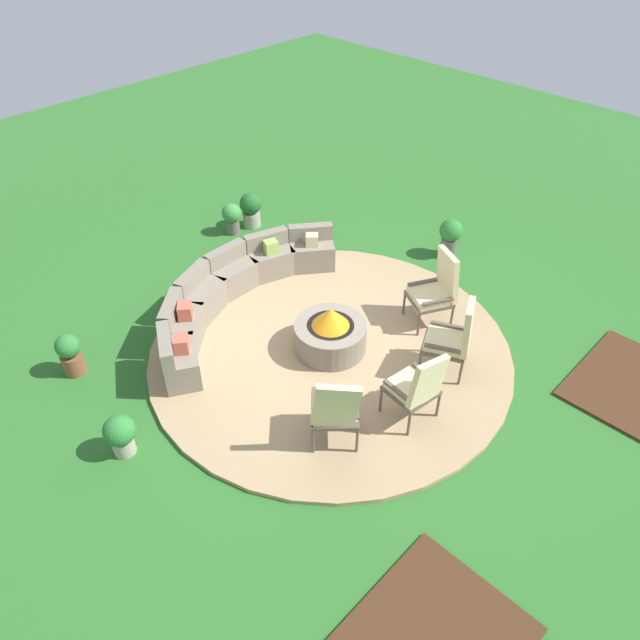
{
  "coord_description": "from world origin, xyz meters",
  "views": [
    {
      "loc": [
        -4.64,
        -4.29,
        5.76
      ],
      "look_at": [
        0.0,
        0.2,
        0.45
      ],
      "focal_mm": 33.8,
      "sensor_mm": 36.0,
      "label": 1
    }
  ],
  "objects_px": {
    "fire_pit": "(330,333)",
    "potted_plant_3": "(251,209)",
    "lounge_chair_front_right": "(417,386)",
    "lounge_chair_front_left": "(335,408)",
    "lounge_chair_back_left": "(454,337)",
    "potted_plant_1": "(70,353)",
    "potted_plant_4": "(450,236)",
    "potted_plant_0": "(232,217)",
    "lounge_chair_back_right": "(437,288)",
    "potted_plant_2": "(120,434)",
    "curved_stone_bench": "(233,291)"
  },
  "relations": [
    {
      "from": "lounge_chair_front_right",
      "to": "potted_plant_2",
      "type": "height_order",
      "value": "lounge_chair_front_right"
    },
    {
      "from": "potted_plant_0",
      "to": "curved_stone_bench",
      "type": "bearing_deg",
      "value": -129.02
    },
    {
      "from": "potted_plant_4",
      "to": "lounge_chair_back_left",
      "type": "bearing_deg",
      "value": -145.19
    },
    {
      "from": "lounge_chair_back_right",
      "to": "potted_plant_3",
      "type": "xyz_separation_m",
      "value": [
        0.0,
        4.09,
        -0.29
      ]
    },
    {
      "from": "potted_plant_0",
      "to": "potted_plant_3",
      "type": "bearing_deg",
      "value": -8.17
    },
    {
      "from": "lounge_chair_front_right",
      "to": "potted_plant_3",
      "type": "bearing_deg",
      "value": 79.05
    },
    {
      "from": "curved_stone_bench",
      "to": "lounge_chair_front_right",
      "type": "distance_m",
      "value": 3.34
    },
    {
      "from": "fire_pit",
      "to": "potted_plant_3",
      "type": "distance_m",
      "value": 3.74
    },
    {
      "from": "potted_plant_1",
      "to": "potted_plant_4",
      "type": "distance_m",
      "value": 6.25
    },
    {
      "from": "curved_stone_bench",
      "to": "potted_plant_2",
      "type": "height_order",
      "value": "curved_stone_bench"
    },
    {
      "from": "lounge_chair_back_left",
      "to": "fire_pit",
      "type": "bearing_deg",
      "value": 93.29
    },
    {
      "from": "potted_plant_4",
      "to": "fire_pit",
      "type": "bearing_deg",
      "value": -175.83
    },
    {
      "from": "potted_plant_0",
      "to": "lounge_chair_front_right",
      "type": "bearing_deg",
      "value": -104.63
    },
    {
      "from": "curved_stone_bench",
      "to": "lounge_chair_front_left",
      "type": "xyz_separation_m",
      "value": [
        -0.84,
        -2.87,
        0.27
      ]
    },
    {
      "from": "potted_plant_1",
      "to": "potted_plant_3",
      "type": "bearing_deg",
      "value": 16.04
    },
    {
      "from": "curved_stone_bench",
      "to": "lounge_chair_back_left",
      "type": "distance_m",
      "value": 3.35
    },
    {
      "from": "lounge_chair_front_right",
      "to": "potted_plant_4",
      "type": "bearing_deg",
      "value": 36.45
    },
    {
      "from": "potted_plant_0",
      "to": "potted_plant_2",
      "type": "height_order",
      "value": "potted_plant_0"
    },
    {
      "from": "potted_plant_0",
      "to": "fire_pit",
      "type": "bearing_deg",
      "value": -107.7
    },
    {
      "from": "lounge_chair_front_right",
      "to": "potted_plant_2",
      "type": "xyz_separation_m",
      "value": [
        -2.76,
        2.16,
        -0.29
      ]
    },
    {
      "from": "fire_pit",
      "to": "potted_plant_4",
      "type": "bearing_deg",
      "value": 4.17
    },
    {
      "from": "fire_pit",
      "to": "potted_plant_4",
      "type": "xyz_separation_m",
      "value": [
        3.22,
        0.23,
        0.06
      ]
    },
    {
      "from": "lounge_chair_back_left",
      "to": "potted_plant_1",
      "type": "height_order",
      "value": "lounge_chair_back_left"
    },
    {
      "from": "potted_plant_4",
      "to": "potted_plant_1",
      "type": "bearing_deg",
      "value": 161.61
    },
    {
      "from": "potted_plant_0",
      "to": "potted_plant_2",
      "type": "bearing_deg",
      "value": -144.29
    },
    {
      "from": "lounge_chair_front_right",
      "to": "potted_plant_2",
      "type": "bearing_deg",
      "value": 150.02
    },
    {
      "from": "lounge_chair_front_right",
      "to": "potted_plant_1",
      "type": "height_order",
      "value": "lounge_chair_front_right"
    },
    {
      "from": "fire_pit",
      "to": "potted_plant_1",
      "type": "relative_size",
      "value": 1.61
    },
    {
      "from": "lounge_chair_front_left",
      "to": "lounge_chair_front_right",
      "type": "distance_m",
      "value": 1.05
    },
    {
      "from": "potted_plant_0",
      "to": "potted_plant_3",
      "type": "height_order",
      "value": "potted_plant_3"
    },
    {
      "from": "lounge_chair_front_right",
      "to": "potted_plant_0",
      "type": "height_order",
      "value": "lounge_chair_front_right"
    },
    {
      "from": "lounge_chair_front_left",
      "to": "potted_plant_1",
      "type": "relative_size",
      "value": 1.77
    },
    {
      "from": "lounge_chair_back_right",
      "to": "potted_plant_2",
      "type": "height_order",
      "value": "lounge_chair_back_right"
    },
    {
      "from": "potted_plant_1",
      "to": "potted_plant_4",
      "type": "xyz_separation_m",
      "value": [
        5.93,
        -1.97,
        0.05
      ]
    },
    {
      "from": "lounge_chair_front_left",
      "to": "potted_plant_2",
      "type": "bearing_deg",
      "value": -177.93
    },
    {
      "from": "lounge_chair_back_right",
      "to": "potted_plant_2",
      "type": "xyz_separation_m",
      "value": [
        -4.5,
        1.2,
        -0.33
      ]
    },
    {
      "from": "potted_plant_4",
      "to": "potted_plant_2",
      "type": "bearing_deg",
      "value": 177.23
    },
    {
      "from": "lounge_chair_front_right",
      "to": "fire_pit",
      "type": "bearing_deg",
      "value": 90.24
    },
    {
      "from": "potted_plant_4",
      "to": "curved_stone_bench",
      "type": "bearing_deg",
      "value": 157.49
    },
    {
      "from": "lounge_chair_back_left",
      "to": "lounge_chair_back_right",
      "type": "height_order",
      "value": "lounge_chair_back_right"
    },
    {
      "from": "lounge_chair_back_right",
      "to": "potted_plant_4",
      "type": "bearing_deg",
      "value": -33.71
    },
    {
      "from": "potted_plant_1",
      "to": "potted_plant_4",
      "type": "relative_size",
      "value": 0.92
    },
    {
      "from": "curved_stone_bench",
      "to": "potted_plant_2",
      "type": "xyz_separation_m",
      "value": [
        -2.66,
        -1.17,
        -0.04
      ]
    },
    {
      "from": "fire_pit",
      "to": "potted_plant_3",
      "type": "height_order",
      "value": "fire_pit"
    },
    {
      "from": "lounge_chair_back_left",
      "to": "potted_plant_0",
      "type": "relative_size",
      "value": 1.96
    },
    {
      "from": "lounge_chair_back_right",
      "to": "lounge_chair_back_left",
      "type": "bearing_deg",
      "value": 166.1
    },
    {
      "from": "potted_plant_0",
      "to": "potted_plant_1",
      "type": "distance_m",
      "value": 4.03
    },
    {
      "from": "lounge_chair_front_left",
      "to": "lounge_chair_back_right",
      "type": "bearing_deg",
      "value": 55.77
    },
    {
      "from": "curved_stone_bench",
      "to": "potted_plant_4",
      "type": "height_order",
      "value": "curved_stone_bench"
    },
    {
      "from": "potted_plant_1",
      "to": "curved_stone_bench",
      "type": "bearing_deg",
      "value": -11.9
    }
  ]
}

